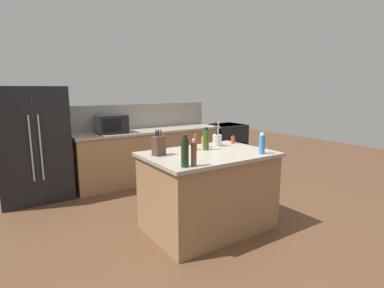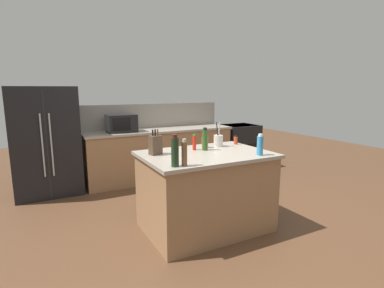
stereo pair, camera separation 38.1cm
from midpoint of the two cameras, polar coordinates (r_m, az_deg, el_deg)
name	(u,v)px [view 1 (the left image)]	position (r m, az deg, el deg)	size (l,w,h in m)	color
ground_plane	(208,227)	(3.84, 0.05, -15.54)	(14.00, 14.00, 0.00)	brown
back_counter_run	(151,155)	(5.66, -9.79, -2.03)	(2.79, 0.66, 0.94)	#936B47
wall_backsplash	(143,116)	(5.84, -11.26, 5.24)	(2.75, 0.03, 0.46)	gray
kitchen_island	(208,190)	(3.65, 0.05, -8.88)	(1.49, 1.04, 0.94)	#936B47
refrigerator	(33,144)	(5.20, -29.94, -0.05)	(0.98, 0.75, 1.72)	black
range_oven	(226,145)	(6.58, 4.78, -0.20)	(0.76, 0.65, 0.92)	black
microwave	(111,124)	(5.32, -17.13, 3.64)	(0.49, 0.39, 0.31)	black
knife_block	(159,145)	(3.41, -9.55, -0.31)	(0.15, 0.12, 0.29)	#4C3828
utensil_crock	(217,140)	(3.93, 2.07, 0.78)	(0.12, 0.12, 0.32)	beige
pepper_grinder	(194,153)	(2.91, -3.41, -1.82)	(0.06, 0.06, 0.27)	brown
spice_jar_paprika	(233,140)	(4.13, 5.21, 0.83)	(0.05, 0.05, 0.12)	#B73D1E
hot_sauce_bottle	(195,142)	(3.67, -2.31, 0.27)	(0.04, 0.04, 0.20)	red
dish_soap_bottle	(262,144)	(3.51, 10.18, -0.02)	(0.07, 0.07, 0.24)	#3384BC
wine_bottle	(185,152)	(2.87, -5.18, -1.53)	(0.07, 0.07, 0.32)	black
olive_oil_bottle	(206,139)	(3.67, -0.28, 0.87)	(0.07, 0.07, 0.28)	#2D4C1E
honey_jar	(205,142)	(3.83, -0.41, 0.34)	(0.08, 0.08, 0.15)	gold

